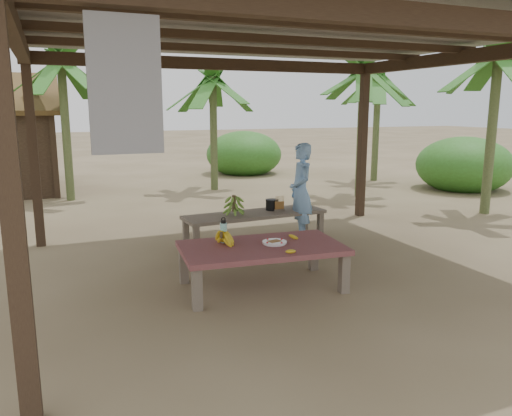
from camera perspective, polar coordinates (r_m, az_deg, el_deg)
name	(u,v)px	position (r m, az deg, el deg)	size (l,w,h in m)	color
ground	(276,268)	(6.44, 2.31, -6.86)	(80.00, 80.00, 0.00)	brown
pavilion	(277,41)	(6.15, 2.47, 18.51)	(6.60, 5.60, 2.95)	black
work_table	(262,251)	(5.63, 0.67, -4.92)	(1.88, 1.16, 0.50)	brown
bench	(255,216)	(7.59, -0.09, -0.95)	(2.24, 0.75, 0.45)	brown
ripe_banana_bunch	(221,238)	(5.59, -3.98, -3.46)	(0.28, 0.24, 0.17)	yellow
plate	(275,242)	(5.66, 2.13, -3.96)	(0.28, 0.28, 0.04)	white
loose_banana_front	(291,251)	(5.31, 3.99, -4.98)	(0.04, 0.15, 0.04)	yellow
loose_banana_side	(293,237)	(5.90, 4.30, -3.31)	(0.04, 0.14, 0.04)	yellow
water_flask	(224,232)	(5.71, -3.73, -2.73)	(0.08, 0.08, 0.30)	#41CCC7
green_banana_stalk	(234,205)	(7.40, -2.53, 0.39)	(0.27, 0.27, 0.31)	#598C2D
cooking_pot	(272,205)	(7.76, 1.83, 0.35)	(0.19, 0.19, 0.16)	black
skewer_rack	(280,203)	(7.68, 2.70, 0.53)	(0.18, 0.08, 0.24)	#A57F47
woman	(301,192)	(7.71, 5.14, 1.88)	(0.55, 0.36, 1.50)	#74A2DC
banana_plant_ne	(363,81)	(11.75, 12.14, 14.00)	(1.80, 1.80, 3.09)	#596638
banana_plant_n	(213,89)	(12.43, -4.95, 13.45)	(1.80, 1.80, 2.96)	#596638
banana_plant_nw	(62,72)	(11.69, -21.33, 14.33)	(1.80, 1.80, 3.26)	#596638
banana_plant_e	(498,67)	(10.52, 25.89, 14.30)	(1.80, 1.80, 3.25)	#596638
banana_plant_far	(378,85)	(14.38, 13.78, 13.49)	(1.80, 1.80, 3.11)	#596638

